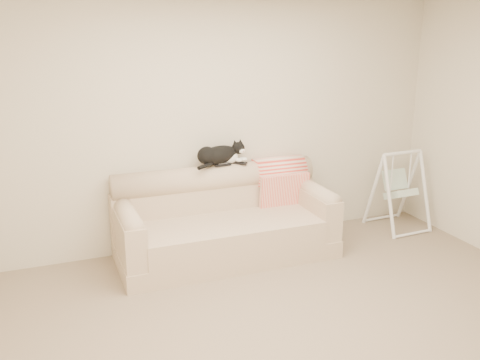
{
  "coord_description": "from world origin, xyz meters",
  "views": [
    {
      "loc": [
        -1.8,
        -3.23,
        2.32
      ],
      "look_at": [
        -0.05,
        1.27,
        0.9
      ],
      "focal_mm": 40.0,
      "sensor_mm": 36.0,
      "label": 1
    }
  ],
  "objects_px": {
    "baby_swing": "(399,190)",
    "sofa": "(224,223)",
    "tuxedo_cat": "(220,155)",
    "remote_b": "(239,163)",
    "remote_a": "(223,164)"
  },
  "relations": [
    {
      "from": "baby_swing",
      "to": "sofa",
      "type": "bearing_deg",
      "value": 179.8
    },
    {
      "from": "tuxedo_cat",
      "to": "baby_swing",
      "type": "relative_size",
      "value": 0.66
    },
    {
      "from": "remote_b",
      "to": "baby_swing",
      "type": "relative_size",
      "value": 0.17
    },
    {
      "from": "remote_a",
      "to": "tuxedo_cat",
      "type": "bearing_deg",
      "value": 140.95
    },
    {
      "from": "remote_b",
      "to": "tuxedo_cat",
      "type": "distance_m",
      "value": 0.24
    },
    {
      "from": "sofa",
      "to": "baby_swing",
      "type": "height_order",
      "value": "baby_swing"
    },
    {
      "from": "sofa",
      "to": "remote_a",
      "type": "distance_m",
      "value": 0.6
    },
    {
      "from": "sofa",
      "to": "remote_b",
      "type": "xyz_separation_m",
      "value": [
        0.26,
        0.23,
        0.56
      ]
    },
    {
      "from": "remote_a",
      "to": "tuxedo_cat",
      "type": "height_order",
      "value": "tuxedo_cat"
    },
    {
      "from": "tuxedo_cat",
      "to": "sofa",
      "type": "bearing_deg",
      "value": -100.71
    },
    {
      "from": "sofa",
      "to": "tuxedo_cat",
      "type": "relative_size",
      "value": 3.61
    },
    {
      "from": "sofa",
      "to": "tuxedo_cat",
      "type": "xyz_separation_m",
      "value": [
        0.04,
        0.24,
        0.66
      ]
    },
    {
      "from": "remote_b",
      "to": "tuxedo_cat",
      "type": "height_order",
      "value": "tuxedo_cat"
    },
    {
      "from": "baby_swing",
      "to": "tuxedo_cat",
      "type": "bearing_deg",
      "value": 173.44
    },
    {
      "from": "remote_a",
      "to": "tuxedo_cat",
      "type": "xyz_separation_m",
      "value": [
        -0.02,
        0.02,
        0.1
      ]
    }
  ]
}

